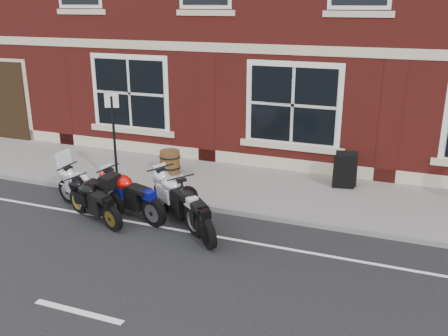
# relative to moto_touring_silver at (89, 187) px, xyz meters

# --- Properties ---
(ground) EXTENTS (80.00, 80.00, 0.00)m
(ground) POSITION_rel_moto_touring_silver_xyz_m (2.26, -0.50, -0.54)
(ground) COLOR black
(ground) RESTS_ON ground
(sidewalk) EXTENTS (30.00, 3.00, 0.12)m
(sidewalk) POSITION_rel_moto_touring_silver_xyz_m (2.26, 2.50, -0.48)
(sidewalk) COLOR slate
(sidewalk) RESTS_ON ground
(kerb) EXTENTS (30.00, 0.16, 0.12)m
(kerb) POSITION_rel_moto_touring_silver_xyz_m (2.26, 0.92, -0.48)
(kerb) COLOR slate
(kerb) RESTS_ON ground
(moto_touring_silver) EXTENTS (2.01, 0.62, 1.34)m
(moto_touring_silver) POSITION_rel_moto_touring_silver_xyz_m (0.00, 0.00, 0.00)
(moto_touring_silver) COLOR black
(moto_touring_silver) RESTS_ON ground
(moto_sport_red) EXTENTS (2.08, 0.84, 0.97)m
(moto_sport_red) POSITION_rel_moto_touring_silver_xyz_m (1.13, -0.03, 0.01)
(moto_sport_red) COLOR black
(moto_sport_red) RESTS_ON ground
(moto_sport_black) EXTENTS (1.81, 0.85, 0.86)m
(moto_sport_black) POSITION_rel_moto_touring_silver_xyz_m (0.52, -0.52, -0.05)
(moto_sport_black) COLOR black
(moto_sport_black) RESTS_ON ground
(moto_sport_silver) EXTENTS (1.87, 1.48, 1.01)m
(moto_sport_silver) POSITION_rel_moto_touring_silver_xyz_m (2.24, 0.12, 0.04)
(moto_sport_silver) COLOR black
(moto_sport_silver) RESTS_ON ground
(moto_naked_black) EXTENTS (1.58, 1.62, 0.96)m
(moto_naked_black) POSITION_rel_moto_touring_silver_xyz_m (2.80, -0.22, 0.01)
(moto_naked_black) COLOR black
(moto_naked_black) RESTS_ON ground
(a_board_sign) EXTENTS (0.61, 0.47, 0.92)m
(a_board_sign) POSITION_rel_moto_touring_silver_xyz_m (5.35, 3.20, 0.03)
(a_board_sign) COLOR black
(a_board_sign) RESTS_ON sidewalk
(barrel_planter) EXTENTS (0.57, 0.57, 0.63)m
(barrel_planter) POSITION_rel_moto_touring_silver_xyz_m (0.73, 2.66, -0.11)
(barrel_planter) COLOR #4A2913
(barrel_planter) RESTS_ON sidewalk
(parking_sign) EXTENTS (0.33, 0.12, 2.40)m
(parking_sign) POSITION_rel_moto_touring_silver_xyz_m (0.06, 1.10, 0.97)
(parking_sign) COLOR black
(parking_sign) RESTS_ON sidewalk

